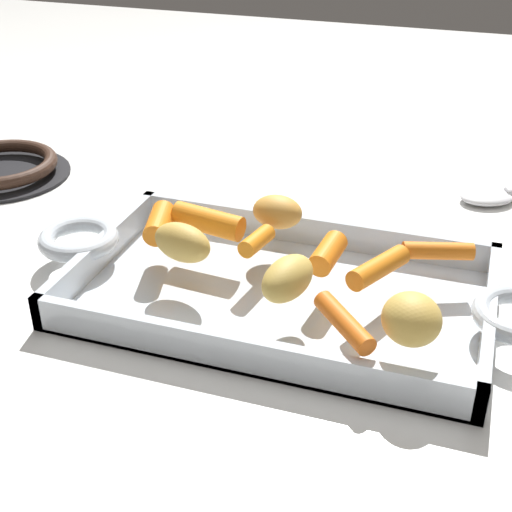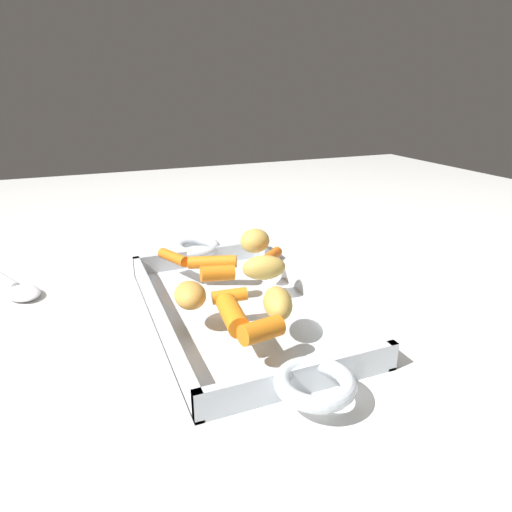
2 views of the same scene
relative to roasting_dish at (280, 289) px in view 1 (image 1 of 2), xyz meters
The scene contains 14 objects.
ground_plane 0.01m from the roasting_dish, ahead, with size 2.23×2.23×0.00m, color white.
roasting_dish is the anchor object (origin of this frame).
baby_carrot_northwest 0.05m from the roasting_dish, 38.08° to the right, with size 0.02×0.02×0.04m, color orange.
baby_carrot_long 0.09m from the roasting_dish, behind, with size 0.02×0.02×0.07m, color orange.
baby_carrot_southwest 0.10m from the roasting_dish, 24.83° to the right, with size 0.02×0.02×0.07m, color orange.
baby_carrot_short 0.05m from the roasting_dish, 156.17° to the right, with size 0.02×0.02×0.04m, color orange.
baby_carrot_southeast 0.14m from the roasting_dish, 156.04° to the right, with size 0.02×0.02×0.06m, color orange.
baby_carrot_center_left 0.11m from the roasting_dish, 133.76° to the left, with size 0.02×0.02×0.06m, color orange.
baby_carrot_center_right 0.13m from the roasting_dish, ahead, with size 0.02×0.02×0.05m, color orange.
potato_corner 0.09m from the roasting_dish, 10.44° to the left, with size 0.06×0.03×0.03m, color gold.
potato_halved 0.15m from the roasting_dish, 149.26° to the left, with size 0.04×0.05×0.04m, color gold.
potato_whole 0.08m from the roasting_dish, 70.90° to the right, with size 0.05×0.04×0.03m, color gold.
potato_near_roast 0.06m from the roasting_dish, 113.73° to the left, with size 0.06×0.03×0.03m, color gold.
stove_burner_rear 0.42m from the roasting_dish, 21.00° to the right, with size 0.16×0.16×0.02m.
Camera 1 is at (-0.15, 0.51, 0.35)m, focal length 50.60 mm.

